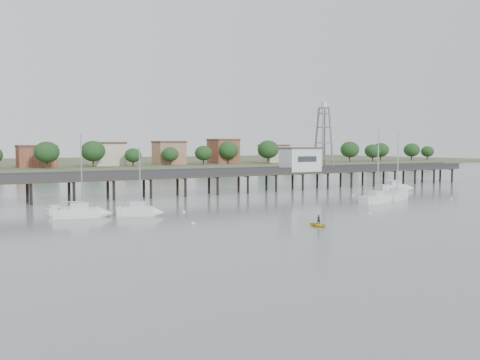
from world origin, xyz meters
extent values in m
plane|color=slate|center=(0.00, 0.00, 0.00)|extent=(500.00, 500.00, 0.00)
cube|color=#2D2823|center=(0.00, 60.00, 3.75)|extent=(150.00, 5.00, 0.50)
cube|color=#333335|center=(0.00, 57.60, 4.55)|extent=(150.00, 0.12, 1.10)
cube|color=#333335|center=(0.00, 62.40, 4.55)|extent=(150.00, 0.12, 1.10)
cylinder|color=black|center=(0.00, 58.10, 1.80)|extent=(0.50, 0.50, 4.40)
cylinder|color=black|center=(0.00, 61.90, 1.80)|extent=(0.50, 0.50, 4.40)
cylinder|color=black|center=(73.00, 58.10, 1.80)|extent=(0.50, 0.50, 4.40)
cylinder|color=black|center=(73.00, 61.90, 1.80)|extent=(0.50, 0.50, 4.40)
cube|color=silver|center=(25.00, 60.00, 6.50)|extent=(8.00, 5.00, 5.00)
cube|color=#4C3833|center=(25.00, 60.00, 9.15)|extent=(8.40, 5.40, 0.30)
cube|color=slate|center=(31.50, 60.00, 18.15)|extent=(1.80, 1.80, 0.30)
cube|color=silver|center=(31.50, 60.00, 18.90)|extent=(0.90, 0.90, 1.20)
cube|color=white|center=(-28.17, 38.20, 0.48)|extent=(5.69, 3.22, 1.65)
cone|color=white|center=(-24.90, 37.46, 0.48)|extent=(2.64, 2.53, 2.09)
cube|color=silver|center=(-28.17, 38.20, 1.65)|extent=(2.69, 2.15, 0.75)
cylinder|color=#A5A8AA|center=(-27.81, 38.12, 6.33)|extent=(0.18, 0.18, 10.06)
cylinder|color=#A5A8AA|center=(-29.04, 38.40, 2.20)|extent=(3.08, 0.81, 0.12)
cube|color=white|center=(27.11, 33.74, 0.48)|extent=(6.18, 4.42, 1.65)
cone|color=white|center=(30.39, 35.22, 0.48)|extent=(3.11, 3.03, 2.24)
cube|color=silver|center=(27.11, 33.74, 1.65)|extent=(3.08, 2.69, 0.75)
cylinder|color=#A5A8AA|center=(27.47, 33.90, 6.71)|extent=(0.18, 0.18, 10.82)
cylinder|color=#A5A8AA|center=(26.23, 33.34, 2.20)|extent=(3.12, 1.49, 0.12)
cube|color=white|center=(19.94, 31.50, 0.48)|extent=(6.21, 3.48, 1.65)
cone|color=white|center=(23.51, 32.29, 0.48)|extent=(2.87, 2.75, 2.28)
cube|color=silver|center=(19.94, 31.50, 1.65)|extent=(2.93, 2.34, 0.75)
cylinder|color=#A5A8AA|center=(20.34, 31.59, 6.79)|extent=(0.18, 0.18, 10.98)
cylinder|color=#A5A8AA|center=(18.99, 31.29, 2.20)|extent=(3.36, 0.85, 0.12)
cube|color=white|center=(41.50, 47.65, 0.48)|extent=(5.11, 3.90, 1.65)
cone|color=white|center=(44.15, 46.24, 0.48)|extent=(2.64, 2.59, 1.87)
cube|color=silver|center=(41.50, 47.65, 1.65)|extent=(2.59, 2.32, 0.75)
cylinder|color=#A5A8AA|center=(41.80, 47.50, 5.80)|extent=(0.18, 0.18, 9.00)
cylinder|color=#A5A8AA|center=(40.80, 48.03, 2.20)|extent=(2.53, 1.42, 0.12)
cube|color=white|center=(-20.66, 35.96, 0.48)|extent=(4.71, 3.68, 1.65)
cone|color=white|center=(-18.24, 34.60, 0.47)|extent=(2.46, 2.41, 1.72)
cube|color=silver|center=(-20.66, 35.96, 1.65)|extent=(2.39, 2.17, 0.75)
cylinder|color=#A5A8AA|center=(-20.39, 35.81, 5.46)|extent=(0.18, 0.18, 8.31)
cylinder|color=#A5A8AA|center=(-21.30, 36.32, 2.20)|extent=(2.31, 1.37, 0.12)
cube|color=white|center=(-29.66, 43.41, 0.38)|extent=(4.11, 2.32, 1.08)
cube|color=silver|center=(-30.50, 43.25, 1.02)|extent=(1.51, 1.51, 0.65)
imported|color=yellow|center=(-4.89, 15.83, 0.00)|extent=(1.98, 0.69, 2.73)
imported|color=black|center=(-4.89, 15.83, 0.00)|extent=(0.90, 1.30, 0.29)
ellipsoid|color=#ECEAB8|center=(-13.60, 36.29, 0.08)|extent=(0.56, 0.56, 0.39)
ellipsoid|color=#ECEAB8|center=(25.64, 43.54, 0.08)|extent=(0.56, 0.56, 0.39)
ellipsoid|color=#ECEAB8|center=(8.45, 20.95, 0.08)|extent=(0.56, 0.56, 0.39)
ellipsoid|color=#ECEAB8|center=(36.22, 29.24, 0.08)|extent=(0.56, 0.56, 0.39)
ellipsoid|color=#ECEAB8|center=(-17.25, 25.25, 0.08)|extent=(0.56, 0.56, 0.39)
cube|color=#475133|center=(0.00, 245.00, 0.50)|extent=(500.00, 170.00, 1.40)
cube|color=brown|center=(-10.00, 183.00, 5.70)|extent=(13.00, 10.50, 9.00)
cube|color=brown|center=(18.00, 183.00, 5.70)|extent=(13.00, 10.50, 9.00)
cube|color=brown|center=(45.00, 183.00, 5.70)|extent=(13.00, 10.50, 9.00)
cube|color=brown|center=(72.00, 183.00, 5.70)|extent=(13.00, 10.50, 9.00)
cube|color=brown|center=(100.00, 183.00, 5.70)|extent=(13.00, 10.50, 9.00)
ellipsoid|color=#193616|center=(0.00, 171.00, 6.00)|extent=(8.00, 8.00, 6.80)
ellipsoid|color=#193616|center=(120.00, 171.00, 6.00)|extent=(8.00, 8.00, 6.80)
camera|label=1|loc=(-45.40, -35.04, 9.92)|focal=40.00mm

